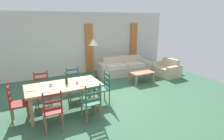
# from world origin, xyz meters

# --- Properties ---
(ground_plane) EXTENTS (9.60, 9.60, 0.02)m
(ground_plane) POSITION_xyz_m (0.00, 0.00, -0.01)
(ground_plane) COLOR #366045
(wall_far) EXTENTS (9.60, 0.16, 2.70)m
(wall_far) POSITION_xyz_m (0.00, 3.30, 1.35)
(wall_far) COLOR beige
(wall_far) RESTS_ON ground_plane
(curtain_panel_left) EXTENTS (0.35, 0.08, 2.20)m
(curtain_panel_left) POSITION_xyz_m (0.73, 3.16, 1.10)
(curtain_panel_left) COLOR #BE692F
(curtain_panel_left) RESTS_ON ground_plane
(curtain_panel_right) EXTENTS (0.35, 0.08, 2.20)m
(curtain_panel_right) POSITION_xyz_m (3.13, 3.16, 1.10)
(curtain_panel_right) COLOR #BE692F
(curtain_panel_right) RESTS_ON ground_plane
(dining_table) EXTENTS (1.90, 0.96, 0.75)m
(dining_table) POSITION_xyz_m (-1.22, -0.06, 0.66)
(dining_table) COLOR #B37A52
(dining_table) RESTS_ON ground_plane
(dining_chair_near_left) EXTENTS (0.43, 0.41, 0.96)m
(dining_chair_near_left) POSITION_xyz_m (-1.66, -0.83, 0.48)
(dining_chair_near_left) COLOR maroon
(dining_chair_near_left) RESTS_ON ground_plane
(dining_chair_near_right) EXTENTS (0.43, 0.41, 0.96)m
(dining_chair_near_right) POSITION_xyz_m (-0.75, -0.81, 0.48)
(dining_chair_near_right) COLOR #265547
(dining_chair_near_right) RESTS_ON ground_plane
(dining_chair_far_left) EXTENTS (0.42, 0.40, 0.96)m
(dining_chair_far_left) POSITION_xyz_m (-1.66, 0.70, 0.48)
(dining_chair_far_left) COLOR maroon
(dining_chair_far_left) RESTS_ON ground_plane
(dining_chair_far_right) EXTENTS (0.44, 0.42, 0.96)m
(dining_chair_far_right) POSITION_xyz_m (-0.73, 0.73, 0.48)
(dining_chair_far_right) COLOR #23504D
(dining_chair_far_right) RESTS_ON ground_plane
(dining_chair_head_west) EXTENTS (0.42, 0.44, 0.96)m
(dining_chair_head_west) POSITION_xyz_m (-2.36, -0.04, 0.48)
(dining_chair_head_west) COLOR maroon
(dining_chair_head_west) RESTS_ON ground_plane
(dining_chair_head_east) EXTENTS (0.41, 0.43, 0.96)m
(dining_chair_head_east) POSITION_xyz_m (-0.10, -0.08, 0.48)
(dining_chair_head_east) COLOR #23574E
(dining_chair_head_east) RESTS_ON ground_plane
(dinner_plate_near_left) EXTENTS (0.24, 0.24, 0.02)m
(dinner_plate_near_left) POSITION_xyz_m (-1.67, -0.31, 0.76)
(dinner_plate_near_left) COLOR white
(dinner_plate_near_left) RESTS_ON dining_table
(fork_near_left) EXTENTS (0.03, 0.17, 0.01)m
(fork_near_left) POSITION_xyz_m (-1.82, -0.31, 0.75)
(fork_near_left) COLOR silver
(fork_near_left) RESTS_ON dining_table
(dinner_plate_near_right) EXTENTS (0.24, 0.24, 0.02)m
(dinner_plate_near_right) POSITION_xyz_m (-0.77, -0.31, 0.76)
(dinner_plate_near_right) COLOR white
(dinner_plate_near_right) RESTS_ON dining_table
(fork_near_right) EXTENTS (0.02, 0.17, 0.01)m
(fork_near_right) POSITION_xyz_m (-0.92, -0.31, 0.75)
(fork_near_right) COLOR silver
(fork_near_right) RESTS_ON dining_table
(dinner_plate_far_left) EXTENTS (0.24, 0.24, 0.02)m
(dinner_plate_far_left) POSITION_xyz_m (-1.67, 0.19, 0.76)
(dinner_plate_far_left) COLOR white
(dinner_plate_far_left) RESTS_ON dining_table
(fork_far_left) EXTENTS (0.02, 0.17, 0.01)m
(fork_far_left) POSITION_xyz_m (-1.82, 0.19, 0.75)
(fork_far_left) COLOR silver
(fork_far_left) RESTS_ON dining_table
(dinner_plate_far_right) EXTENTS (0.24, 0.24, 0.02)m
(dinner_plate_far_right) POSITION_xyz_m (-0.77, 0.19, 0.76)
(dinner_plate_far_right) COLOR white
(dinner_plate_far_right) RESTS_ON dining_table
(fork_far_right) EXTENTS (0.02, 0.17, 0.01)m
(fork_far_right) POSITION_xyz_m (-0.92, 0.19, 0.75)
(fork_far_right) COLOR silver
(fork_far_right) RESTS_ON dining_table
(dinner_plate_head_west) EXTENTS (0.24, 0.24, 0.02)m
(dinner_plate_head_west) POSITION_xyz_m (-2.00, -0.06, 0.76)
(dinner_plate_head_west) COLOR white
(dinner_plate_head_west) RESTS_ON dining_table
(fork_head_west) EXTENTS (0.02, 0.17, 0.01)m
(fork_head_west) POSITION_xyz_m (-2.15, -0.06, 0.75)
(fork_head_west) COLOR silver
(fork_head_west) RESTS_ON dining_table
(dinner_plate_head_east) EXTENTS (0.24, 0.24, 0.02)m
(dinner_plate_head_east) POSITION_xyz_m (-0.44, -0.06, 0.76)
(dinner_plate_head_east) COLOR white
(dinner_plate_head_east) RESTS_ON dining_table
(fork_head_east) EXTENTS (0.02, 0.17, 0.01)m
(fork_head_east) POSITION_xyz_m (-0.59, -0.06, 0.75)
(fork_head_east) COLOR silver
(fork_head_east) RESTS_ON dining_table
(wine_bottle) EXTENTS (0.07, 0.07, 0.32)m
(wine_bottle) POSITION_xyz_m (-1.13, -0.01, 0.87)
(wine_bottle) COLOR #143819
(wine_bottle) RESTS_ON dining_table
(wine_glass_near_left) EXTENTS (0.06, 0.06, 0.16)m
(wine_glass_near_left) POSITION_xyz_m (-1.52, -0.18, 0.86)
(wine_glass_near_left) COLOR white
(wine_glass_near_left) RESTS_ON dining_table
(wine_glass_near_right) EXTENTS (0.06, 0.06, 0.16)m
(wine_glass_near_right) POSITION_xyz_m (-0.63, -0.21, 0.86)
(wine_glass_near_right) COLOR white
(wine_glass_near_right) RESTS_ON dining_table
(coffee_cup_primary) EXTENTS (0.07, 0.07, 0.09)m
(coffee_cup_primary) POSITION_xyz_m (-0.87, -0.12, 0.80)
(coffee_cup_primary) COLOR beige
(coffee_cup_primary) RESTS_ON dining_table
(coffee_cup_secondary) EXTENTS (0.07, 0.07, 0.09)m
(coffee_cup_secondary) POSITION_xyz_m (-1.53, 0.01, 0.80)
(coffee_cup_secondary) COLOR beige
(coffee_cup_secondary) RESTS_ON dining_table
(couch) EXTENTS (2.36, 1.09, 0.80)m
(couch) POSITION_xyz_m (1.94, 2.11, 0.29)
(couch) COLOR #BCAE9A
(couch) RESTS_ON ground_plane
(coffee_table) EXTENTS (0.90, 0.56, 0.42)m
(coffee_table) POSITION_xyz_m (2.01, 0.90, 0.36)
(coffee_table) COLOR #B37A52
(coffee_table) RESTS_ON ground_plane
(armchair_upholstered) EXTENTS (0.85, 1.20, 0.72)m
(armchair_upholstered) POSITION_xyz_m (3.55, 1.15, 0.25)
(armchair_upholstered) COLOR #C0B38D
(armchair_upholstered) RESTS_ON ground_plane
(standing_lamp) EXTENTS (0.40, 0.40, 1.64)m
(standing_lamp) POSITION_xyz_m (0.58, 2.30, 1.41)
(standing_lamp) COLOR #332D28
(standing_lamp) RESTS_ON ground_plane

